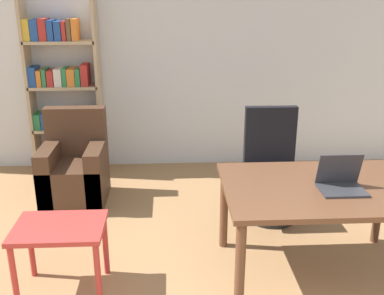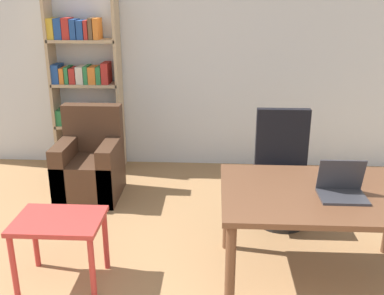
# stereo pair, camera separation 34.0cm
# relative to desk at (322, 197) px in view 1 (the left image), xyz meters

# --- Properties ---
(wall_back) EXTENTS (8.00, 0.06, 2.70)m
(wall_back) POSITION_rel_desk_xyz_m (-0.68, 2.52, 0.68)
(wall_back) COLOR silver
(wall_back) RESTS_ON ground_plane
(desk) EXTENTS (1.49, 1.01, 0.76)m
(desk) POSITION_rel_desk_xyz_m (0.00, 0.00, 0.00)
(desk) COLOR brown
(desk) RESTS_ON ground_plane
(laptop) EXTENTS (0.32, 0.25, 0.26)m
(laptop) POSITION_rel_desk_xyz_m (0.10, -0.07, 0.15)
(laptop) COLOR #2D2D33
(laptop) RESTS_ON desk
(office_chair) EXTENTS (0.53, 0.53, 1.08)m
(office_chair) POSITION_rel_desk_xyz_m (-0.15, 1.03, -0.16)
(office_chair) COLOR black
(office_chair) RESTS_ON ground_plane
(side_table_blue) EXTENTS (0.64, 0.47, 0.55)m
(side_table_blue) POSITION_rel_desk_xyz_m (-1.94, -0.12, -0.21)
(side_table_blue) COLOR #B2332D
(side_table_blue) RESTS_ON ground_plane
(armchair) EXTENTS (0.64, 0.68, 0.97)m
(armchair) POSITION_rel_desk_xyz_m (-2.15, 1.46, -0.35)
(armchair) COLOR #472D1E
(armchair) RESTS_ON ground_plane
(bookshelf) EXTENTS (0.84, 0.28, 2.08)m
(bookshelf) POSITION_rel_desk_xyz_m (-2.41, 2.33, 0.26)
(bookshelf) COLOR tan
(bookshelf) RESTS_ON ground_plane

